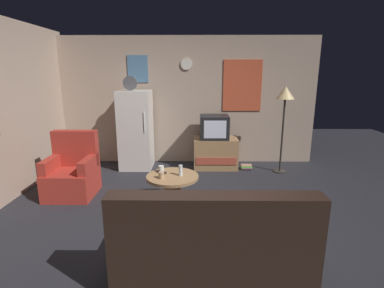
{
  "coord_description": "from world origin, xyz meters",
  "views": [
    {
      "loc": [
        0.18,
        -3.49,
        1.85
      ],
      "look_at": [
        0.14,
        0.9,
        0.75
      ],
      "focal_mm": 27.28,
      "sensor_mm": 36.0,
      "label": 1
    }
  ],
  "objects_px": {
    "remote_control": "(162,172)",
    "book_stack": "(246,167)",
    "standing_lamp": "(285,100)",
    "coffee_table": "(173,191)",
    "crt_tv": "(214,127)",
    "couch": "(212,248)",
    "fridge": "(136,130)",
    "armchair": "(73,173)",
    "mug_ceramic_white": "(161,169)",
    "tv_stand": "(215,153)",
    "mug_ceramic_tan": "(161,175)",
    "wine_glass": "(181,170)"
  },
  "relations": [
    {
      "from": "fridge",
      "to": "tv_stand",
      "type": "xyz_separation_m",
      "value": [
        1.54,
        -0.0,
        -0.46
      ]
    },
    {
      "from": "fridge",
      "to": "couch",
      "type": "height_order",
      "value": "fridge"
    },
    {
      "from": "standing_lamp",
      "to": "couch",
      "type": "distance_m",
      "value": 3.45
    },
    {
      "from": "crt_tv",
      "to": "couch",
      "type": "relative_size",
      "value": 0.32
    },
    {
      "from": "tv_stand",
      "to": "standing_lamp",
      "type": "xyz_separation_m",
      "value": [
        1.21,
        -0.24,
        1.06
      ]
    },
    {
      "from": "crt_tv",
      "to": "coffee_table",
      "type": "xyz_separation_m",
      "value": [
        -0.68,
        -1.72,
        -0.58
      ]
    },
    {
      "from": "tv_stand",
      "to": "couch",
      "type": "relative_size",
      "value": 0.49
    },
    {
      "from": "crt_tv",
      "to": "book_stack",
      "type": "relative_size",
      "value": 2.6
    },
    {
      "from": "tv_stand",
      "to": "mug_ceramic_tan",
      "type": "relative_size",
      "value": 9.33
    },
    {
      "from": "fridge",
      "to": "coffee_table",
      "type": "bearing_deg",
      "value": -64.23
    },
    {
      "from": "mug_ceramic_tan",
      "to": "tv_stand",
      "type": "bearing_deg",
      "value": 65.1
    },
    {
      "from": "fridge",
      "to": "tv_stand",
      "type": "distance_m",
      "value": 1.61
    },
    {
      "from": "standing_lamp",
      "to": "fridge",
      "type": "bearing_deg",
      "value": 174.92
    },
    {
      "from": "mug_ceramic_white",
      "to": "mug_ceramic_tan",
      "type": "bearing_deg",
      "value": -82.85
    },
    {
      "from": "tv_stand",
      "to": "remote_control",
      "type": "relative_size",
      "value": 5.6
    },
    {
      "from": "fridge",
      "to": "remote_control",
      "type": "relative_size",
      "value": 11.8
    },
    {
      "from": "fridge",
      "to": "armchair",
      "type": "bearing_deg",
      "value": -119.07
    },
    {
      "from": "crt_tv",
      "to": "coffee_table",
      "type": "height_order",
      "value": "crt_tv"
    },
    {
      "from": "wine_glass",
      "to": "armchair",
      "type": "xyz_separation_m",
      "value": [
        -1.67,
        0.41,
        -0.19
      ]
    },
    {
      "from": "mug_ceramic_tan",
      "to": "armchair",
      "type": "height_order",
      "value": "armchair"
    },
    {
      "from": "mug_ceramic_white",
      "to": "remote_control",
      "type": "xyz_separation_m",
      "value": [
        0.01,
        -0.05,
        -0.03
      ]
    },
    {
      "from": "fridge",
      "to": "book_stack",
      "type": "bearing_deg",
      "value": -3.13
    },
    {
      "from": "remote_control",
      "to": "couch",
      "type": "distance_m",
      "value": 1.7
    },
    {
      "from": "crt_tv",
      "to": "mug_ceramic_white",
      "type": "relative_size",
      "value": 6.0
    },
    {
      "from": "tv_stand",
      "to": "coffee_table",
      "type": "relative_size",
      "value": 1.17
    },
    {
      "from": "standing_lamp",
      "to": "book_stack",
      "type": "bearing_deg",
      "value": 168.16
    },
    {
      "from": "standing_lamp",
      "to": "mug_ceramic_tan",
      "type": "bearing_deg",
      "value": -142.33
    },
    {
      "from": "standing_lamp",
      "to": "mug_ceramic_white",
      "type": "bearing_deg",
      "value": -147.6
    },
    {
      "from": "remote_control",
      "to": "fridge",
      "type": "bearing_deg",
      "value": 145.02
    },
    {
      "from": "coffee_table",
      "to": "remote_control",
      "type": "relative_size",
      "value": 4.8
    },
    {
      "from": "fridge",
      "to": "wine_glass",
      "type": "distance_m",
      "value": 1.97
    },
    {
      "from": "mug_ceramic_white",
      "to": "book_stack",
      "type": "bearing_deg",
      "value": 44.48
    },
    {
      "from": "remote_control",
      "to": "book_stack",
      "type": "distance_m",
      "value": 2.14
    },
    {
      "from": "tv_stand",
      "to": "wine_glass",
      "type": "height_order",
      "value": "wine_glass"
    },
    {
      "from": "coffee_table",
      "to": "mug_ceramic_tan",
      "type": "bearing_deg",
      "value": -141.14
    },
    {
      "from": "mug_ceramic_white",
      "to": "mug_ceramic_tan",
      "type": "xyz_separation_m",
      "value": [
        0.03,
        -0.26,
        0.0
      ]
    },
    {
      "from": "standing_lamp",
      "to": "coffee_table",
      "type": "relative_size",
      "value": 2.21
    },
    {
      "from": "tv_stand",
      "to": "mug_ceramic_white",
      "type": "xyz_separation_m",
      "value": [
        -0.88,
        -1.57,
        0.2
      ]
    },
    {
      "from": "tv_stand",
      "to": "wine_glass",
      "type": "distance_m",
      "value": 1.83
    },
    {
      "from": "coffee_table",
      "to": "standing_lamp",
      "type": "bearing_deg",
      "value": 37.58
    },
    {
      "from": "armchair",
      "to": "couch",
      "type": "relative_size",
      "value": 0.56
    },
    {
      "from": "couch",
      "to": "book_stack",
      "type": "relative_size",
      "value": 8.18
    },
    {
      "from": "mug_ceramic_white",
      "to": "tv_stand",
      "type": "bearing_deg",
      "value": 60.64
    },
    {
      "from": "wine_glass",
      "to": "mug_ceramic_tan",
      "type": "bearing_deg",
      "value": -155.59
    },
    {
      "from": "wine_glass",
      "to": "book_stack",
      "type": "relative_size",
      "value": 0.72
    },
    {
      "from": "wine_glass",
      "to": "book_stack",
      "type": "distance_m",
      "value": 2.06
    },
    {
      "from": "remote_control",
      "to": "wine_glass",
      "type": "bearing_deg",
      "value": 12.66
    },
    {
      "from": "tv_stand",
      "to": "mug_ceramic_white",
      "type": "bearing_deg",
      "value": -119.36
    },
    {
      "from": "crt_tv",
      "to": "mug_ceramic_white",
      "type": "height_order",
      "value": "crt_tv"
    },
    {
      "from": "remote_control",
      "to": "couch",
      "type": "bearing_deg",
      "value": -35.74
    }
  ]
}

